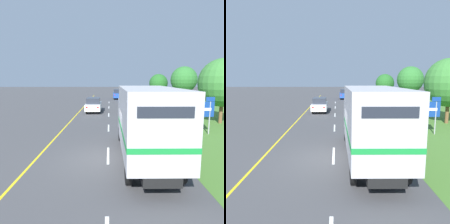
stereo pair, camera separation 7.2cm
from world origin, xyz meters
TOP-DOWN VIEW (x-y plane):
  - ground_plane at (0.00, 0.00)m, footprint 200.00×200.00m
  - edge_line_yellow at (-3.70, 13.95)m, footprint 0.12×59.41m
  - centre_dash_near at (0.00, 0.52)m, footprint 0.12×2.60m
  - centre_dash_mid_a at (0.00, 7.12)m, footprint 0.12×2.60m
  - centre_dash_mid_b at (0.00, 13.72)m, footprint 0.12×2.60m
  - centre_dash_far at (0.00, 20.32)m, footprint 0.12×2.60m
  - centre_dash_farthest at (0.00, 26.92)m, footprint 0.12×2.60m
  - horse_trailer_truck at (1.83, -0.31)m, footprint 2.42×8.21m
  - lead_car_white at (-1.88, 16.08)m, footprint 1.80×4.60m
  - lead_car_blue_ahead at (1.73, 33.60)m, footprint 1.80×4.53m
  - highway_sign at (6.78, 4.93)m, footprint 2.00×0.09m
  - roadside_tree_near at (10.35, 8.98)m, footprint 4.40×4.40m
  - roadside_tree_mid at (10.06, 18.65)m, footprint 3.49×3.49m
  - roadside_tree_far at (7.79, 23.71)m, footprint 2.87×2.87m
  - delineator_post at (4.34, 1.38)m, footprint 0.08×0.08m

SIDE VIEW (x-z plane):
  - ground_plane at x=0.00m, z-range 0.00..0.00m
  - edge_line_yellow at x=-3.70m, z-range 0.00..0.01m
  - centre_dash_near at x=0.00m, z-range 0.00..0.01m
  - centre_dash_mid_a at x=0.00m, z-range 0.00..0.01m
  - centre_dash_mid_b at x=0.00m, z-range 0.00..0.01m
  - centre_dash_far at x=0.00m, z-range 0.00..0.01m
  - centre_dash_farthest at x=0.00m, z-range 0.00..0.01m
  - delineator_post at x=4.34m, z-range 0.03..0.98m
  - lead_car_white at x=-1.88m, z-range 0.02..1.79m
  - lead_car_blue_ahead at x=1.73m, z-range 0.00..1.99m
  - highway_sign at x=6.78m, z-range 0.40..3.17m
  - horse_trailer_truck at x=1.83m, z-range 0.20..3.88m
  - roadside_tree_far at x=7.79m, z-range 0.95..5.77m
  - roadside_tree_near at x=10.35m, z-range 0.76..6.69m
  - roadside_tree_mid at x=10.06m, z-range 1.09..6.80m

